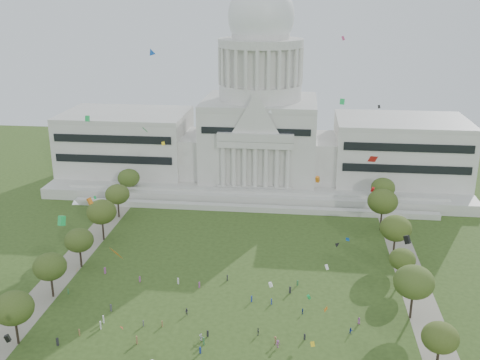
{
  "coord_description": "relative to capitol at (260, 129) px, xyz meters",
  "views": [
    {
      "loc": [
        16.98,
        -103.19,
        74.14
      ],
      "look_at": [
        0.0,
        45.0,
        24.0
      ],
      "focal_mm": 42.0,
      "sensor_mm": 36.0,
      "label": 1
    }
  ],
  "objects": [
    {
      "name": "row_tree_r_5",
      "position": [
        43.49,
        -43.4,
        -12.37
      ],
      "size": [
        9.82,
        9.82,
        13.96
      ],
      "color": "black",
      "rests_on": "ground"
    },
    {
      "name": "row_tree_l_2",
      "position": [
        -45.04,
        -96.29,
        -13.79
      ],
      "size": [
        8.42,
        8.42,
        11.97
      ],
      "color": "black",
      "rests_on": "ground"
    },
    {
      "name": "capitol",
      "position": [
        0.0,
        0.0,
        0.0
      ],
      "size": [
        160.0,
        64.5,
        91.3
      ],
      "color": "beige",
      "rests_on": "ground"
    },
    {
      "name": "person_3",
      "position": [
        12.62,
        -110.26,
        -21.34
      ],
      "size": [
        0.7,
        1.26,
        1.9
      ],
      "primitive_type": "imported",
      "rotation": [
        0.0,
        0.0,
        4.77
      ],
      "color": "olive",
      "rests_on": "ground"
    },
    {
      "name": "kite_swarm",
      "position": [
        -2.94,
        -106.49,
        5.9
      ],
      "size": [
        81.87,
        108.42,
        62.51
      ],
      "color": "black",
      "rests_on": "ground"
    },
    {
      "name": "person_10",
      "position": [
        18.55,
        -97.28,
        -21.54
      ],
      "size": [
        0.75,
        0.99,
        1.51
      ],
      "primitive_type": "imported",
      "rotation": [
        0.0,
        0.0,
        1.23
      ],
      "color": "navy",
      "rests_on": "ground"
    },
    {
      "name": "row_tree_r_1",
      "position": [
        46.22,
        -115.34,
        -14.64
      ],
      "size": [
        7.58,
        7.58,
        10.78
      ],
      "color": "black",
      "rests_on": "ground"
    },
    {
      "name": "distant_crowd",
      "position": [
        -14.37,
        -100.23,
        -21.43
      ],
      "size": [
        61.25,
        34.04,
        1.94
      ],
      "color": "#26262B",
      "rests_on": "ground"
    },
    {
      "name": "row_tree_r_2",
      "position": [
        44.17,
        -96.15,
        -12.64
      ],
      "size": [
        9.55,
        9.55,
        13.58
      ],
      "color": "black",
      "rests_on": "ground"
    },
    {
      "name": "person_0",
      "position": [
        31.77,
        -100.08,
        -21.47
      ],
      "size": [
        0.85,
        0.96,
        1.65
      ],
      "primitive_type": "imported",
      "rotation": [
        0.0,
        0.0,
        5.22
      ],
      "color": "#994C8C",
      "rests_on": "ground"
    },
    {
      "name": "person_4",
      "position": [
        8.58,
        -107.33,
        -21.38
      ],
      "size": [
        0.62,
        1.1,
        1.84
      ],
      "primitive_type": "imported",
      "rotation": [
        0.0,
        0.0,
        4.75
      ],
      "color": "#4C4C51",
      "rests_on": "ground"
    },
    {
      "name": "row_tree_r_4",
      "position": [
        44.76,
        -63.55,
        -13.01
      ],
      "size": [
        9.19,
        9.19,
        13.06
      ],
      "color": "black",
      "rests_on": "ground"
    },
    {
      "name": "person_9",
      "position": [
        13.27,
        -111.55,
        -21.35
      ],
      "size": [
        1.36,
        1.2,
        1.88
      ],
      "primitive_type": "imported",
      "rotation": [
        0.0,
        0.0,
        0.59
      ],
      "color": "#994C8C",
      "rests_on": "ground"
    },
    {
      "name": "row_tree_l_4",
      "position": [
        -44.08,
        -61.17,
        -12.9
      ],
      "size": [
        9.29,
        9.29,
        13.21
      ],
      "color": "black",
      "rests_on": "ground"
    },
    {
      "name": "row_tree_r_6",
      "position": [
        45.96,
        -25.46,
        -13.79
      ],
      "size": [
        8.42,
        8.42,
        11.97
      ],
      "color": "black",
      "rests_on": "ground"
    },
    {
      "name": "row_tree_l_5",
      "position": [
        -45.22,
        -42.58,
        -13.88
      ],
      "size": [
        8.33,
        8.33,
        11.85
      ],
      "color": "black",
      "rests_on": "ground"
    },
    {
      "name": "person_5",
      "position": [
        -3.92,
        -110.93,
        -21.39
      ],
      "size": [
        1.74,
        1.57,
        1.82
      ],
      "primitive_type": "imported",
      "rotation": [
        0.0,
        0.0,
        2.47
      ],
      "color": "silver",
      "rests_on": "ground"
    },
    {
      "name": "ground",
      "position": [
        0.0,
        -113.59,
        -22.3
      ],
      "size": [
        400.0,
        400.0,
        0.0
      ],
      "primitive_type": "plane",
      "color": "#33491B",
      "rests_on": "ground"
    },
    {
      "name": "row_tree_r_3",
      "position": [
        44.4,
        -79.1,
        -15.21
      ],
      "size": [
        7.01,
        7.01,
        9.98
      ],
      "color": "black",
      "rests_on": "ground"
    },
    {
      "name": "path_right",
      "position": [
        48.0,
        -83.59,
        -22.28
      ],
      "size": [
        8.0,
        160.0,
        0.04
      ],
      "primitive_type": "cube",
      "color": "gray",
      "rests_on": "ground"
    },
    {
      "name": "path_left",
      "position": [
        -48.0,
        -83.59,
        -22.28
      ],
      "size": [
        8.0,
        160.0,
        0.04
      ],
      "primitive_type": "cube",
      "color": "gray",
      "rests_on": "ground"
    },
    {
      "name": "row_tree_l_6",
      "position": [
        -46.87,
        -24.45,
        -14.02
      ],
      "size": [
        8.19,
        8.19,
        11.64
      ],
      "color": "black",
      "rests_on": "ground"
    },
    {
      "name": "row_tree_l_3",
      "position": [
        -44.09,
        -79.67,
        -14.09
      ],
      "size": [
        8.12,
        8.12,
        11.55
      ],
      "color": "black",
      "rests_on": "ground"
    },
    {
      "name": "person_2",
      "position": [
        29.54,
        -104.59,
        -21.47
      ],
      "size": [
        0.87,
        0.62,
        1.65
      ],
      "primitive_type": "imported",
      "rotation": [
        0.0,
        0.0,
        0.16
      ],
      "color": "navy",
      "rests_on": "ground"
    },
    {
      "name": "person_8",
      "position": [
        -9.32,
        -100.8,
        -21.41
      ],
      "size": [
        0.96,
        0.71,
        1.77
      ],
      "primitive_type": "imported",
      "rotation": [
        0.0,
        0.0,
        2.92
      ],
      "color": "#4C4C51",
      "rests_on": "ground"
    },
    {
      "name": "row_tree_l_1",
      "position": [
        -44.07,
        -116.55,
        -13.34
      ],
      "size": [
        8.86,
        8.86,
        12.59
      ],
      "color": "black",
      "rests_on": "ground"
    }
  ]
}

